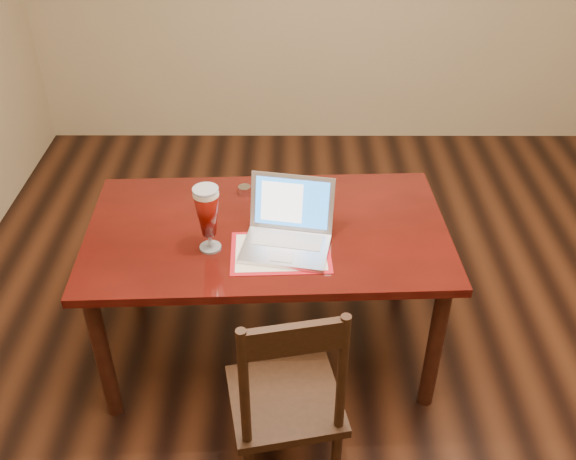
{
  "coord_description": "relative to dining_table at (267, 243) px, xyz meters",
  "views": [
    {
      "loc": [
        -0.36,
        -2.14,
        2.4
      ],
      "look_at": [
        -0.37,
        0.07,
        0.81
      ],
      "focal_mm": 40.0,
      "sensor_mm": 36.0,
      "label": 1
    }
  ],
  "objects": [
    {
      "name": "room_shell",
      "position": [
        0.47,
        -0.16,
        1.09
      ],
      "size": [
        4.51,
        5.01,
        2.71
      ],
      "color": "tan",
      "rests_on": "ground"
    },
    {
      "name": "ground",
      "position": [
        0.47,
        -0.16,
        -0.67
      ],
      "size": [
        5.0,
        5.0,
        0.0
      ],
      "primitive_type": "plane",
      "color": "black",
      "rests_on": "ground"
    },
    {
      "name": "dining_chair",
      "position": [
        0.09,
        -0.72,
        -0.21
      ],
      "size": [
        0.49,
        0.47,
        0.98
      ],
      "rotation": [
        0.0,
        0.0,
        0.19
      ],
      "color": "black",
      "rests_on": "ground"
    },
    {
      "name": "dining_table",
      "position": [
        0.0,
        0.0,
        0.0
      ],
      "size": [
        1.63,
        0.96,
        1.04
      ],
      "rotation": [
        0.0,
        0.0,
        0.04
      ],
      "color": "#440C09",
      "rests_on": "ground"
    }
  ]
}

